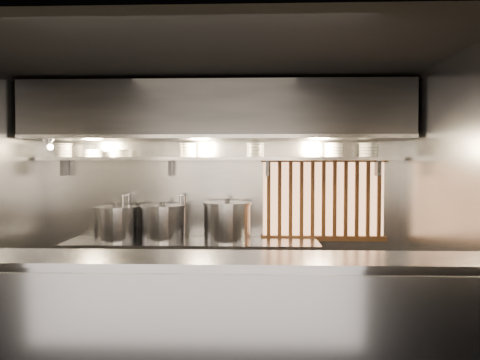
# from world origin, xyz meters

# --- Properties ---
(floor) EXTENTS (4.50, 4.50, 0.00)m
(floor) POSITION_xyz_m (0.00, 0.00, 0.00)
(floor) COLOR black
(floor) RESTS_ON ground
(ceiling) EXTENTS (4.50, 4.50, 0.00)m
(ceiling) POSITION_xyz_m (0.00, 0.00, 2.80)
(ceiling) COLOR black
(ceiling) RESTS_ON wall_back
(wall_back) EXTENTS (4.50, 0.00, 4.50)m
(wall_back) POSITION_xyz_m (0.00, 1.50, 1.40)
(wall_back) COLOR gray
(wall_back) RESTS_ON floor
(wall_right) EXTENTS (0.00, 3.00, 3.00)m
(wall_right) POSITION_xyz_m (2.25, 0.00, 1.40)
(wall_right) COLOR gray
(wall_right) RESTS_ON floor
(serving_counter) EXTENTS (4.50, 0.56, 1.13)m
(serving_counter) POSITION_xyz_m (0.00, -0.96, 0.57)
(serving_counter) COLOR gray
(serving_counter) RESTS_ON floor
(cooking_bench) EXTENTS (3.00, 0.70, 0.90)m
(cooking_bench) POSITION_xyz_m (-0.30, 1.13, 0.45)
(cooking_bench) COLOR gray
(cooking_bench) RESTS_ON floor
(bowl_shelf) EXTENTS (4.40, 0.34, 0.04)m
(bowl_shelf) POSITION_xyz_m (0.00, 1.32, 1.88)
(bowl_shelf) COLOR gray
(bowl_shelf) RESTS_ON wall_back
(exhaust_hood) EXTENTS (4.40, 0.81, 0.65)m
(exhaust_hood) POSITION_xyz_m (0.00, 1.10, 2.42)
(exhaust_hood) COLOR #2D2D30
(exhaust_hood) RESTS_ON ceiling
(wood_screen) EXTENTS (1.56, 0.09, 1.04)m
(wood_screen) POSITION_xyz_m (1.30, 1.45, 1.38)
(wood_screen) COLOR #FFB072
(wood_screen) RESTS_ON wall_back
(faucet_left) EXTENTS (0.04, 0.30, 0.50)m
(faucet_left) POSITION_xyz_m (-1.15, 1.37, 1.31)
(faucet_left) COLOR silver
(faucet_left) RESTS_ON wall_back
(faucet_right) EXTENTS (0.04, 0.30, 0.50)m
(faucet_right) POSITION_xyz_m (-0.45, 1.37, 1.31)
(faucet_right) COLOR silver
(faucet_right) RESTS_ON wall_back
(heat_lamp) EXTENTS (0.25, 0.35, 0.20)m
(heat_lamp) POSITION_xyz_m (-1.90, 0.85, 2.07)
(heat_lamp) COLOR gray
(heat_lamp) RESTS_ON exhaust_hood
(pendant_bulb) EXTENTS (0.09, 0.09, 0.19)m
(pendant_bulb) POSITION_xyz_m (-0.10, 1.20, 1.96)
(pendant_bulb) COLOR #2D2D30
(pendant_bulb) RESTS_ON exhaust_hood
(stock_pot_left) EXTENTS (0.63, 0.63, 0.46)m
(stock_pot_left) POSITION_xyz_m (-0.66, 1.18, 1.11)
(stock_pot_left) COLOR gray
(stock_pot_left) RESTS_ON cooking_bench
(stock_pot_mid) EXTENTS (0.64, 0.64, 0.45)m
(stock_pot_mid) POSITION_xyz_m (-1.22, 1.12, 1.11)
(stock_pot_mid) COLOR gray
(stock_pot_mid) RESTS_ON cooking_bench
(stock_pot_right) EXTENTS (0.72, 0.72, 0.50)m
(stock_pot_right) POSITION_xyz_m (0.12, 1.14, 1.13)
(stock_pot_right) COLOR gray
(stock_pot_right) RESTS_ON cooking_bench
(bowl_stack_0) EXTENTS (0.22, 0.22, 0.17)m
(bowl_stack_0) POSITION_xyz_m (-1.93, 1.32, 1.98)
(bowl_stack_0) COLOR silver
(bowl_stack_0) RESTS_ON bowl_shelf
(bowl_stack_1) EXTENTS (0.23, 0.23, 0.09)m
(bowl_stack_1) POSITION_xyz_m (-1.55, 1.32, 1.95)
(bowl_stack_1) COLOR silver
(bowl_stack_1) RESTS_ON bowl_shelf
(bowl_stack_2) EXTENTS (0.23, 0.23, 0.09)m
(bowl_stack_2) POSITION_xyz_m (-1.17, 1.32, 1.95)
(bowl_stack_2) COLOR silver
(bowl_stack_2) RESTS_ON bowl_shelf
(bowl_stack_3) EXTENTS (0.22, 0.22, 0.17)m
(bowl_stack_3) POSITION_xyz_m (-0.38, 1.32, 1.98)
(bowl_stack_3) COLOR silver
(bowl_stack_3) RESTS_ON bowl_shelf
(bowl_stack_4) EXTENTS (0.22, 0.22, 0.17)m
(bowl_stack_4) POSITION_xyz_m (0.45, 1.32, 1.98)
(bowl_stack_4) COLOR silver
(bowl_stack_4) RESTS_ON bowl_shelf
(bowl_stack_5) EXTENTS (0.24, 0.24, 0.17)m
(bowl_stack_5) POSITION_xyz_m (1.40, 1.32, 1.98)
(bowl_stack_5) COLOR silver
(bowl_stack_5) RESTS_ON bowl_shelf
(bowl_stack_6) EXTENTS (0.24, 0.24, 0.17)m
(bowl_stack_6) POSITION_xyz_m (1.82, 1.32, 1.98)
(bowl_stack_6) COLOR silver
(bowl_stack_6) RESTS_ON bowl_shelf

